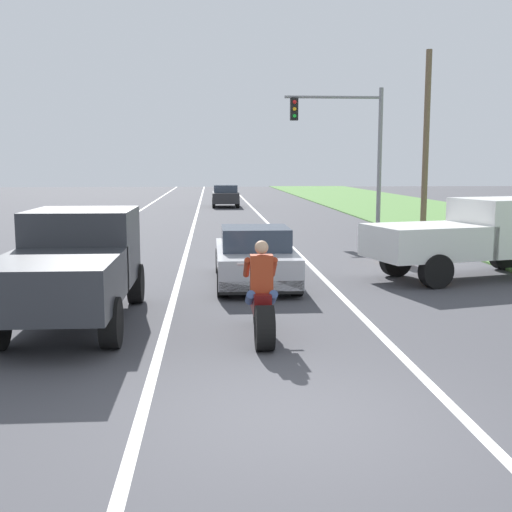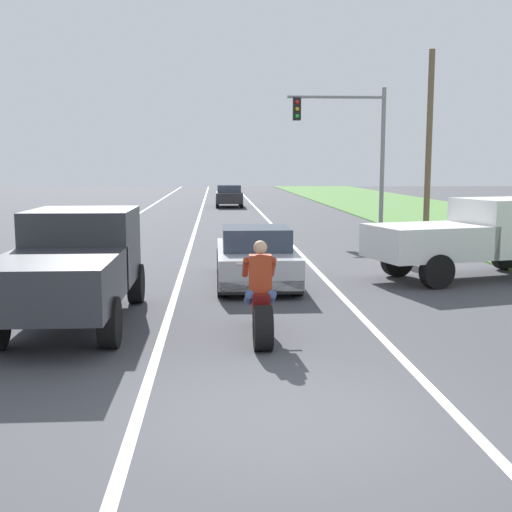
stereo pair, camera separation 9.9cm
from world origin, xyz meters
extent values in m
plane|color=#424247|center=(0.00, 0.00, 0.00)|extent=(160.00, 160.00, 0.00)
cube|color=white|center=(-5.40, 20.00, 0.00)|extent=(0.14, 120.00, 0.01)
cube|color=white|center=(1.80, 20.00, 0.00)|extent=(0.14, 120.00, 0.01)
cube|color=white|center=(-1.80, 20.00, 0.00)|extent=(0.14, 120.00, 0.01)
cylinder|color=black|center=(-0.20, 2.80, 0.35)|extent=(0.28, 0.69, 0.69)
cylinder|color=black|center=(-0.20, 4.35, 0.31)|extent=(0.12, 0.63, 0.63)
cube|color=#590F0F|center=(-0.20, 3.62, 0.61)|extent=(0.28, 1.10, 0.36)
cylinder|color=#B2B2B7|center=(-0.20, 4.27, 0.68)|extent=(0.08, 0.36, 0.73)
cylinder|color=#A5A5AA|center=(-0.20, 4.25, 1.11)|extent=(0.70, 0.05, 0.05)
cube|color=#993319|center=(-0.20, 3.39, 1.09)|extent=(0.36, 0.24, 0.60)
sphere|color=tan|center=(-0.20, 3.39, 1.51)|extent=(0.22, 0.22, 0.22)
cylinder|color=#384C7A|center=(-0.38, 3.42, 0.69)|extent=(0.14, 0.47, 0.32)
cylinder|color=#993319|center=(-0.42, 3.69, 1.14)|extent=(0.10, 0.51, 0.40)
cylinder|color=#384C7A|center=(-0.02, 3.42, 0.69)|extent=(0.14, 0.47, 0.32)
cylinder|color=#993319|center=(0.02, 3.69, 1.14)|extent=(0.10, 0.51, 0.40)
cube|color=#B7B7BC|center=(0.04, 8.50, 0.53)|extent=(1.80, 4.30, 0.64)
cube|color=#333D4C|center=(0.04, 8.30, 1.11)|extent=(1.56, 1.70, 0.52)
cube|color=black|center=(0.04, 6.45, 0.29)|extent=(1.76, 0.20, 0.28)
cylinder|color=black|center=(-0.76, 10.10, 0.32)|extent=(0.24, 0.64, 0.64)
cylinder|color=black|center=(0.84, 10.10, 0.32)|extent=(0.24, 0.64, 0.64)
cylinder|color=black|center=(-0.76, 6.90, 0.32)|extent=(0.24, 0.64, 0.64)
cylinder|color=black|center=(0.84, 6.90, 0.32)|extent=(0.24, 0.64, 0.64)
cube|color=#2D3035|center=(-3.42, 5.62, 1.28)|extent=(1.90, 2.10, 1.40)
cube|color=#333D4C|center=(-3.42, 5.97, 1.67)|extent=(1.67, 0.29, 0.57)
cube|color=#2D3035|center=(-3.42, 3.37, 0.98)|extent=(1.90, 2.70, 0.80)
cylinder|color=black|center=(-4.29, 6.42, 0.40)|extent=(0.28, 0.80, 0.80)
cylinder|color=black|center=(-2.55, 6.42, 0.40)|extent=(0.28, 0.80, 0.80)
cylinder|color=black|center=(-2.55, 3.07, 0.40)|extent=(0.28, 0.80, 0.80)
cube|color=silver|center=(6.38, 9.01, 1.28)|extent=(2.52, 2.38, 1.40)
cube|color=silver|center=(4.21, 8.43, 0.98)|extent=(3.10, 2.53, 0.80)
cylinder|color=black|center=(6.93, 10.06, 0.40)|extent=(0.85, 0.48, 0.80)
cylinder|color=black|center=(3.69, 9.20, 0.40)|extent=(0.85, 0.48, 0.80)
cylinder|color=black|center=(4.14, 7.51, 0.40)|extent=(0.85, 0.48, 0.80)
cylinder|color=gray|center=(6.12, 20.25, 3.00)|extent=(0.18, 0.18, 6.00)
cylinder|color=gray|center=(4.10, 20.25, 5.60)|extent=(4.04, 0.12, 0.12)
cube|color=black|center=(2.48, 20.25, 5.10)|extent=(0.32, 0.24, 0.90)
sphere|color=red|center=(2.48, 20.11, 5.38)|extent=(0.16, 0.16, 0.16)
sphere|color=orange|center=(2.48, 20.11, 5.10)|extent=(0.16, 0.16, 0.16)
sphere|color=green|center=(2.48, 20.11, 4.82)|extent=(0.16, 0.16, 0.16)
cylinder|color=brown|center=(7.58, 18.74, 3.64)|extent=(0.24, 0.24, 7.29)
cylinder|color=orange|center=(4.33, 8.06, 0.50)|extent=(0.56, 0.56, 1.00)
cylinder|color=white|center=(4.33, 8.06, 0.70)|extent=(0.58, 0.58, 0.10)
cylinder|color=white|center=(4.33, 8.06, 0.35)|extent=(0.58, 0.58, 0.10)
cylinder|color=orange|center=(4.37, 11.22, 0.50)|extent=(0.56, 0.56, 1.00)
cylinder|color=white|center=(4.37, 11.22, 0.70)|extent=(0.58, 0.58, 0.10)
cylinder|color=white|center=(4.37, 11.22, 0.35)|extent=(0.58, 0.58, 0.10)
cube|color=#262628|center=(0.03, 37.40, 0.65)|extent=(1.76, 4.00, 0.70)
cube|color=#333D4C|center=(0.03, 37.20, 1.25)|extent=(1.56, 2.00, 0.50)
cylinder|color=black|center=(-0.77, 38.80, 0.30)|extent=(0.20, 0.60, 0.60)
cylinder|color=black|center=(0.83, 38.80, 0.30)|extent=(0.20, 0.60, 0.60)
cylinder|color=black|center=(-0.77, 36.00, 0.30)|extent=(0.20, 0.60, 0.60)
cylinder|color=black|center=(0.83, 36.00, 0.30)|extent=(0.20, 0.60, 0.60)
camera|label=1|loc=(-1.00, -6.74, 2.80)|focal=45.30mm
camera|label=2|loc=(-0.90, -6.74, 2.80)|focal=45.30mm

